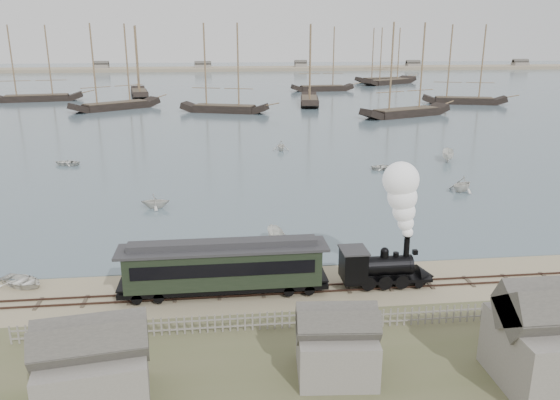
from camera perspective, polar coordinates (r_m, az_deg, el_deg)
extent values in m
plane|color=tan|center=(40.32, -0.61, -8.30)|extent=(600.00, 600.00, 0.00)
cube|color=#4A5F6A|center=(207.06, -5.64, 11.99)|extent=(600.00, 336.00, 0.06)
cube|color=#3C2821|center=(38.04, -0.21, -9.75)|extent=(120.00, 0.08, 0.12)
cube|color=#3C2821|center=(38.93, -0.38, -9.10)|extent=(120.00, 0.08, 0.12)
cube|color=#43382B|center=(38.52, -0.29, -9.52)|extent=(120.00, 1.80, 0.06)
cube|color=tan|center=(286.86, -5.98, 13.29)|extent=(500.00, 20.00, 1.80)
cube|color=black|center=(39.76, 10.98, -7.96)|extent=(6.26, 1.84, 0.23)
cylinder|color=black|center=(39.28, 10.54, -6.77)|extent=(3.87, 1.38, 1.38)
cube|color=black|center=(38.68, 7.66, -6.72)|extent=(1.66, 2.03, 2.12)
cube|color=#303032|center=(38.25, 7.73, -5.20)|extent=(1.84, 2.21, 0.11)
cylinder|color=black|center=(39.34, 13.08, -4.94)|extent=(0.41, 0.41, 1.47)
sphere|color=black|center=(38.92, 10.88, -5.30)|extent=(0.59, 0.59, 0.59)
cone|color=black|center=(40.74, 14.97, -7.75)|extent=(1.29, 1.84, 1.84)
cube|color=black|center=(39.68, 13.93, -5.31)|extent=(0.32, 0.32, 0.32)
cube|color=black|center=(38.03, -5.84, -8.82)|extent=(14.12, 2.32, 0.35)
cube|color=black|center=(37.45, -5.90, -6.87)|extent=(13.11, 2.52, 2.52)
cube|color=black|center=(36.17, -5.88, -7.32)|extent=(12.10, 0.06, 0.91)
cube|color=black|center=(38.53, -5.95, -5.77)|extent=(12.10, 0.06, 0.91)
cube|color=#303032|center=(36.94, -5.97, -5.01)|extent=(14.12, 2.72, 0.18)
cube|color=#303032|center=(36.83, -5.98, -4.57)|extent=(12.61, 1.21, 0.45)
imported|color=silver|center=(43.30, -25.35, -7.68)|extent=(3.91, 4.26, 0.72)
imported|color=silver|center=(57.47, -12.90, -0.11)|extent=(2.50, 2.89, 1.51)
imported|color=silver|center=(46.17, -0.34, -3.97)|extent=(3.64, 1.88, 1.34)
imported|color=silver|center=(73.71, 10.83, 3.40)|extent=(2.49, 3.43, 0.70)
imported|color=silver|center=(65.38, 18.49, 1.59)|extent=(4.18, 4.32, 1.74)
imported|color=silver|center=(81.09, 17.12, 4.48)|extent=(4.34, 2.94, 1.57)
imported|color=silver|center=(80.51, -21.40, 3.68)|extent=(3.53, 4.18, 0.74)
imported|color=silver|center=(84.62, 0.10, 5.70)|extent=(3.04, 2.68, 1.51)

